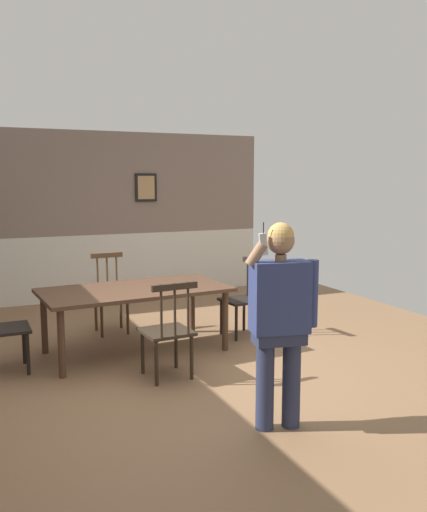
# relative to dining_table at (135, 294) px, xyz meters

# --- Properties ---
(ground_plane) EXTENTS (8.11, 8.11, 0.00)m
(ground_plane) POSITION_rel_dining_table_xyz_m (0.13, -0.76, -0.65)
(ground_plane) COLOR #846042
(room_back_partition) EXTENTS (5.78, 0.17, 2.66)m
(room_back_partition) POSITION_rel_dining_table_xyz_m (0.13, 2.93, 0.63)
(room_back_partition) COLOR gray
(room_back_partition) RESTS_ON ground_plane
(dining_table) EXTENTS (2.08, 1.18, 0.72)m
(dining_table) POSITION_rel_dining_table_xyz_m (0.00, 0.00, 0.00)
(dining_table) COLOR #4C3323
(dining_table) RESTS_ON ground_plane
(chair_near_window) EXTENTS (0.47, 0.47, 0.94)m
(chair_near_window) POSITION_rel_dining_table_xyz_m (1.39, 0.10, -0.19)
(chair_near_window) COLOR black
(chair_near_window) RESTS_ON ground_plane
(chair_by_doorway) EXTENTS (0.46, 0.46, 1.04)m
(chair_by_doorway) POSITION_rel_dining_table_xyz_m (-1.39, -0.09, -0.17)
(chair_by_doorway) COLOR black
(chair_by_doorway) RESTS_ON ground_plane
(chair_at_table_head) EXTENTS (0.48, 0.48, 0.96)m
(chair_at_table_head) POSITION_rel_dining_table_xyz_m (0.06, -0.91, -0.18)
(chair_at_table_head) COLOR #2D2319
(chair_at_table_head) RESTS_ON ground_plane
(chair_opposite_corner) EXTENTS (0.41, 0.41, 0.99)m
(chair_opposite_corner) POSITION_rel_dining_table_xyz_m (-0.06, 0.91, -0.18)
(chair_opposite_corner) COLOR #513823
(chair_opposite_corner) RESTS_ON ground_plane
(person_figure) EXTENTS (0.58, 0.32, 1.60)m
(person_figure) POSITION_rel_dining_table_xyz_m (0.49, -2.26, 0.26)
(person_figure) COLOR #282E49
(person_figure) RESTS_ON ground_plane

